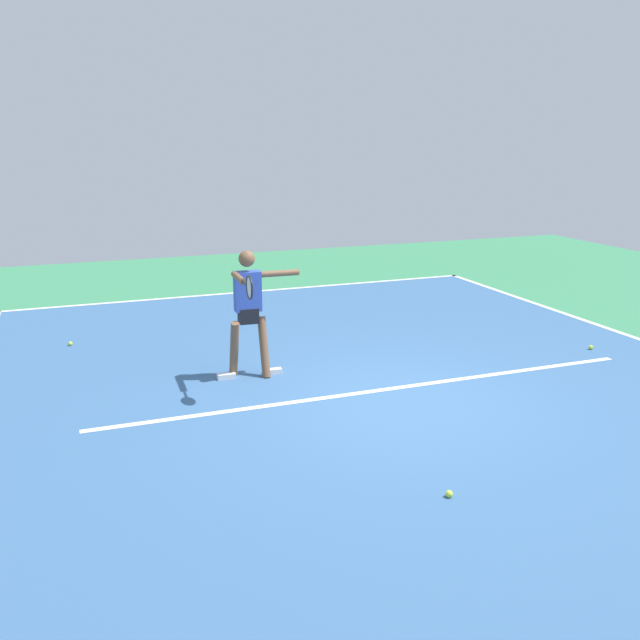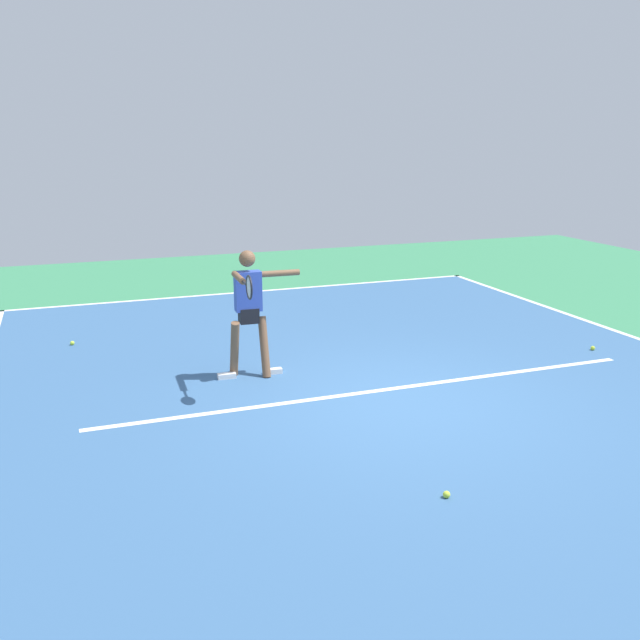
# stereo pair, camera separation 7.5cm
# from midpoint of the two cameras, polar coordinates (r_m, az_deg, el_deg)

# --- Properties ---
(ground_plane) EXTENTS (22.87, 22.87, 0.00)m
(ground_plane) POSITION_cam_midpoint_polar(r_m,az_deg,el_deg) (8.52, 6.10, -6.66)
(ground_plane) COLOR #388456
(court_surface) EXTENTS (9.68, 13.27, 0.00)m
(court_surface) POSITION_cam_midpoint_polar(r_m,az_deg,el_deg) (8.52, 6.10, -6.65)
(court_surface) COLOR #38608E
(court_surface) RESTS_ON ground_plane
(court_line_baseline_near) EXTENTS (9.68, 0.10, 0.01)m
(court_line_baseline_near) POSITION_cam_midpoint_polar(r_m,az_deg,el_deg) (14.45, -5.71, 2.33)
(court_line_baseline_near) COLOR white
(court_line_baseline_near) RESTS_ON ground_plane
(court_line_service) EXTENTS (7.26, 0.10, 0.01)m
(court_line_service) POSITION_cam_midpoint_polar(r_m,az_deg,el_deg) (8.88, 4.85, -5.70)
(court_line_service) COLOR white
(court_line_service) RESTS_ON ground_plane
(court_line_centre_mark) EXTENTS (0.10, 0.30, 0.01)m
(court_line_centre_mark) POSITION_cam_midpoint_polar(r_m,az_deg,el_deg) (14.27, -5.50, 2.17)
(court_line_centre_mark) COLOR white
(court_line_centre_mark) RESTS_ON ground_plane
(tennis_player) EXTENTS (1.13, 1.19, 1.71)m
(tennis_player) POSITION_cam_midpoint_polar(r_m,az_deg,el_deg) (9.09, -6.05, 1.12)
(tennis_player) COLOR brown
(tennis_player) RESTS_ON ground_plane
(tennis_ball_far_corner) EXTENTS (0.07, 0.07, 0.07)m
(tennis_ball_far_corner) POSITION_cam_midpoint_polar(r_m,az_deg,el_deg) (11.23, 21.06, -2.10)
(tennis_ball_far_corner) COLOR #CCE033
(tennis_ball_far_corner) RESTS_ON ground_plane
(tennis_ball_near_service_line) EXTENTS (0.07, 0.07, 0.07)m
(tennis_ball_near_service_line) POSITION_cam_midpoint_polar(r_m,az_deg,el_deg) (6.47, 10.16, -13.80)
(tennis_ball_near_service_line) COLOR #C6E53D
(tennis_ball_near_service_line) RESTS_ON ground_plane
(tennis_ball_centre_court) EXTENTS (0.07, 0.07, 0.07)m
(tennis_ball_centre_court) POSITION_cam_midpoint_polar(r_m,az_deg,el_deg) (11.34, -19.89, -1.83)
(tennis_ball_centre_court) COLOR #C6E53D
(tennis_ball_centre_court) RESTS_ON ground_plane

